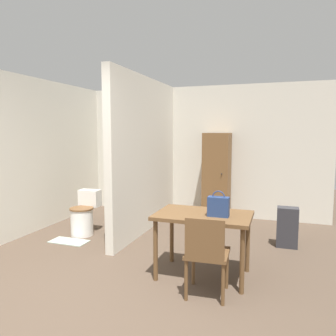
% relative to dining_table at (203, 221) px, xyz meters
% --- Properties ---
extents(ground_plane, '(16.00, 16.00, 0.00)m').
position_rel_dining_table_xyz_m(ground_plane, '(-0.89, -1.33, -0.63)').
color(ground_plane, '#4C3D30').
extents(wall_back, '(5.17, 0.12, 2.50)m').
position_rel_dining_table_xyz_m(wall_back, '(-0.89, 2.78, 0.62)').
color(wall_back, beige).
rests_on(wall_back, ground_plane).
extents(wall_left, '(0.12, 5.05, 2.50)m').
position_rel_dining_table_xyz_m(wall_left, '(-3.04, 0.69, 0.62)').
color(wall_left, beige).
rests_on(wall_left, ground_plane).
extents(partition_wall, '(0.12, 2.52, 2.50)m').
position_rel_dining_table_xyz_m(partition_wall, '(-1.31, 1.46, 0.62)').
color(partition_wall, beige).
rests_on(partition_wall, ground_plane).
extents(dining_table, '(1.05, 0.68, 0.72)m').
position_rel_dining_table_xyz_m(dining_table, '(0.00, 0.00, 0.00)').
color(dining_table, brown).
rests_on(dining_table, ground_plane).
extents(wooden_chair, '(0.44, 0.44, 0.83)m').
position_rel_dining_table_xyz_m(wooden_chair, '(0.14, -0.47, -0.17)').
color(wooden_chair, brown).
rests_on(wooden_chair, ground_plane).
extents(toilet, '(0.37, 0.52, 0.69)m').
position_rel_dining_table_xyz_m(toilet, '(-2.14, 0.88, -0.33)').
color(toilet, white).
rests_on(toilet, ground_plane).
extents(handbag, '(0.23, 0.10, 0.28)m').
position_rel_dining_table_xyz_m(handbag, '(0.18, -0.06, 0.20)').
color(handbag, navy).
rests_on(handbag, dining_table).
extents(wooden_cabinet, '(0.47, 0.46, 1.61)m').
position_rel_dining_table_xyz_m(wooden_cabinet, '(-0.32, 2.48, 0.17)').
color(wooden_cabinet, brown).
rests_on(wooden_cabinet, ground_plane).
extents(bath_mat, '(0.57, 0.28, 0.01)m').
position_rel_dining_table_xyz_m(bath_mat, '(-2.14, 0.47, -0.63)').
color(bath_mat, '#99A899').
rests_on(bath_mat, ground_plane).
extents(space_heater, '(0.29, 0.19, 0.57)m').
position_rel_dining_table_xyz_m(space_heater, '(0.92, 1.32, -0.35)').
color(space_heater, '#2D2D33').
rests_on(space_heater, ground_plane).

